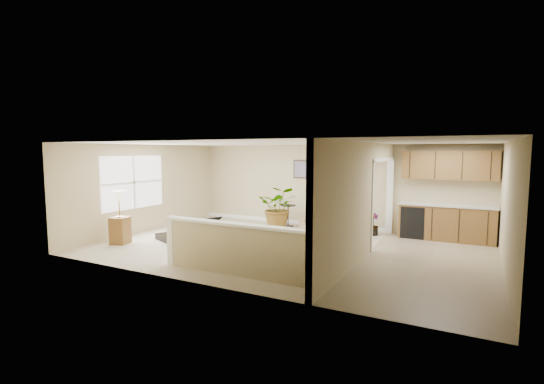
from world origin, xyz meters
The scene contains 20 objects.
floor centered at (0.00, 0.00, 0.00)m, with size 9.00×9.00×0.00m, color beige.
back_wall centered at (0.00, 3.00, 1.25)m, with size 9.00×0.04×2.50m, color tan.
front_wall centered at (0.00, -3.00, 1.25)m, with size 9.00×0.04×2.50m, color tan.
left_wall centered at (-4.50, 0.00, 1.25)m, with size 0.04×6.00×2.50m, color tan.
right_wall centered at (4.50, 0.00, 1.25)m, with size 0.04×6.00×2.50m, color tan.
ceiling centered at (0.00, 0.00, 2.50)m, with size 9.00×6.00×0.04m, color silver.
kitchen_vinyl centered at (3.15, 0.00, 0.00)m, with size 2.70×6.00×0.01m, color gray.
interior_partition centered at (1.80, 0.25, 1.22)m, with size 0.18×5.99×2.50m.
pony_half_wall centered at (0.08, -2.30, 0.52)m, with size 3.42×0.22×1.00m.
left_window centered at (-4.49, -0.50, 1.45)m, with size 0.05×2.15×1.45m, color white.
wall_art_left centered at (-0.95, 2.97, 1.75)m, with size 0.48×0.04×0.58m.
wall_mirror centered at (0.30, 2.97, 1.80)m, with size 0.55×0.04×0.55m.
kitchen_cabinets centered at (3.19, 2.73, 0.87)m, with size 2.36×0.65×2.33m.
piano centered at (-2.62, -0.29, 0.59)m, with size 2.11×2.07×1.40m.
piano_bench centered at (-1.64, -0.01, 0.22)m, with size 0.34×0.67×0.45m, color black.
loveseat centered at (-0.02, 2.69, 0.29)m, with size 1.40×0.86×0.77m.
accent_table centered at (-1.12, 2.43, 0.44)m, with size 0.47×0.47×0.68m.
palm_plant centered at (-1.27, 2.10, 0.62)m, with size 1.38×1.28×1.27m.
small_plant centered at (1.45, 2.45, 0.26)m, with size 0.36×0.36×0.61m.
lamp_stand centered at (-3.90, -1.52, 0.56)m, with size 0.48×0.48×1.33m.
Camera 1 is at (3.98, -8.33, 2.31)m, focal length 26.00 mm.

